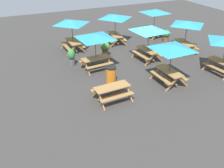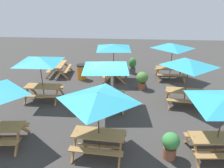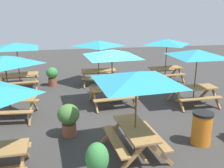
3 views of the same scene
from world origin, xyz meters
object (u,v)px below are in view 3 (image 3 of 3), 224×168
at_px(trash_bin_orange, 202,128).
at_px(potted_plant_1, 69,118).
at_px(picnic_table_7, 167,45).
at_px(potted_plant_0, 52,75).
at_px(picnic_table_6, 136,83).
at_px(potted_plant_2, 97,165).
at_px(picnic_table_4, 98,47).
at_px(picnic_table_1, 197,57).
at_px(picnic_table_0, 112,57).
at_px(picnic_table_3, 17,49).
at_px(picnic_table_8, 5,65).

bearing_deg(trash_bin_orange, potted_plant_1, 161.91).
bearing_deg(picnic_table_7, trash_bin_orange, -110.02).
bearing_deg(potted_plant_0, picnic_table_6, -70.92).
relative_size(picnic_table_7, potted_plant_1, 2.27).
relative_size(trash_bin_orange, potted_plant_2, 0.88).
height_order(picnic_table_4, potted_plant_0, picnic_table_4).
distance_m(picnic_table_1, picnic_table_7, 3.68).
bearing_deg(picnic_table_6, picnic_table_0, -6.15).
bearing_deg(picnic_table_3, potted_plant_1, -72.26).
height_order(picnic_table_0, potted_plant_2, picnic_table_0).
bearing_deg(potted_plant_1, picnic_table_1, 18.75).
bearing_deg(picnic_table_6, potted_plant_2, 131.21).
height_order(picnic_table_7, potted_plant_2, picnic_table_7).
relative_size(picnic_table_0, picnic_table_4, 1.21).
bearing_deg(picnic_table_0, picnic_table_7, 35.14).
relative_size(potted_plant_0, potted_plant_1, 0.94).
relative_size(picnic_table_0, picnic_table_1, 1.00).
xyz_separation_m(picnic_table_0, potted_plant_1, (-1.81, -2.34, -1.38)).
xyz_separation_m(picnic_table_6, potted_plant_2, (-1.19, -1.24, -1.40)).
bearing_deg(potted_plant_2, picnic_table_8, 120.80).
relative_size(picnic_table_3, potted_plant_1, 2.74).
bearing_deg(trash_bin_orange, picnic_table_4, 106.88).
bearing_deg(picnic_table_1, picnic_table_7, 84.79).
distance_m(potted_plant_0, potted_plant_2, 8.31).
bearing_deg(picnic_table_3, picnic_table_6, -64.37).
bearing_deg(picnic_table_0, picnic_table_8, -176.11).
relative_size(picnic_table_6, potted_plant_2, 2.53).
distance_m(picnic_table_4, potted_plant_1, 5.94).
distance_m(picnic_table_6, trash_bin_orange, 2.53).
bearing_deg(picnic_table_8, potted_plant_1, -35.12).
height_order(picnic_table_3, picnic_table_7, same).
distance_m(picnic_table_6, potted_plant_0, 7.53).
bearing_deg(trash_bin_orange, picnic_table_3, 132.19).
distance_m(picnic_table_7, potted_plant_0, 6.26).
height_order(picnic_table_8, trash_bin_orange, picnic_table_8).
bearing_deg(picnic_table_1, potted_plant_1, -162.16).
relative_size(picnic_table_8, potted_plant_1, 2.27).
distance_m(picnic_table_3, picnic_table_8, 3.70).
xyz_separation_m(picnic_table_0, picnic_table_7, (3.59, 3.07, 0.00)).
distance_m(picnic_table_0, picnic_table_1, 3.37).
bearing_deg(picnic_table_7, picnic_table_8, -159.70).
height_order(picnic_table_0, picnic_table_7, same).
relative_size(picnic_table_1, picnic_table_4, 1.21).
relative_size(picnic_table_1, picnic_table_7, 1.21).
bearing_deg(potted_plant_1, picnic_table_6, -37.94).
height_order(trash_bin_orange, potted_plant_1, potted_plant_1).
bearing_deg(potted_plant_0, picnic_table_7, -2.18).
height_order(picnic_table_1, picnic_table_7, same).
bearing_deg(picnic_table_8, picnic_table_6, -34.11).
xyz_separation_m(picnic_table_1, picnic_table_3, (-7.38, 3.66, 0.00)).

